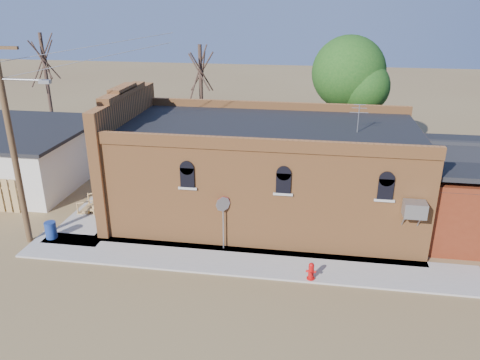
# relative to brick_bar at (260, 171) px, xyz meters

# --- Properties ---
(ground) EXTENTS (120.00, 120.00, 0.00)m
(ground) POSITION_rel_brick_bar_xyz_m (-1.64, -5.49, -2.34)
(ground) COLOR brown
(ground) RESTS_ON ground
(sidewalk_south) EXTENTS (19.00, 2.20, 0.08)m
(sidewalk_south) POSITION_rel_brick_bar_xyz_m (-0.14, -4.59, -2.30)
(sidewalk_south) COLOR #9E9991
(sidewalk_south) RESTS_ON ground
(sidewalk_west) EXTENTS (2.60, 10.00, 0.08)m
(sidewalk_west) POSITION_rel_brick_bar_xyz_m (-7.94, 0.51, -2.30)
(sidewalk_west) COLOR #9E9991
(sidewalk_west) RESTS_ON ground
(brick_bar) EXTENTS (16.40, 7.97, 6.30)m
(brick_bar) POSITION_rel_brick_bar_xyz_m (0.00, 0.00, 0.00)
(brick_bar) COLOR #AD6834
(brick_bar) RESTS_ON ground
(red_shed) EXTENTS (5.40, 6.40, 4.30)m
(red_shed) POSITION_rel_brick_bar_xyz_m (9.86, 0.01, -0.07)
(red_shed) COLOR #612210
(red_shed) RESTS_ON ground
(utility_pole) EXTENTS (3.12, 0.26, 9.00)m
(utility_pole) POSITION_rel_brick_bar_xyz_m (-9.79, -4.29, 2.43)
(utility_pole) COLOR #47311C
(utility_pole) RESTS_ON ground
(tree_bare_near) EXTENTS (2.80, 2.80, 7.65)m
(tree_bare_near) POSITION_rel_brick_bar_xyz_m (-4.64, 7.51, 3.62)
(tree_bare_near) COLOR #463228
(tree_bare_near) RESTS_ON ground
(tree_bare_far) EXTENTS (2.80, 2.80, 8.16)m
(tree_bare_far) POSITION_rel_brick_bar_xyz_m (-15.64, 8.51, 4.02)
(tree_bare_far) COLOR #463228
(tree_bare_far) RESTS_ON ground
(tree_leafy) EXTENTS (4.40, 4.40, 8.15)m
(tree_leafy) POSITION_rel_brick_bar_xyz_m (4.36, 8.01, 3.59)
(tree_leafy) COLOR #463228
(tree_leafy) RESTS_ON ground
(fire_hydrant) EXTENTS (0.41, 0.39, 0.71)m
(fire_hydrant) POSITION_rel_brick_bar_xyz_m (2.65, -5.50, -1.91)
(fire_hydrant) COLOR #B70A0B
(fire_hydrant) RESTS_ON sidewalk_south
(stop_sign) EXTENTS (0.55, 0.45, 2.42)m
(stop_sign) POSITION_rel_brick_bar_xyz_m (-1.11, -3.69, -0.40)
(stop_sign) COLOR #929397
(stop_sign) RESTS_ON sidewalk_south
(trash_barrel) EXTENTS (0.64, 0.64, 0.77)m
(trash_barrel) POSITION_rel_brick_bar_xyz_m (-8.94, -3.99, -1.87)
(trash_barrel) COLOR navy
(trash_barrel) RESTS_ON sidewalk_west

